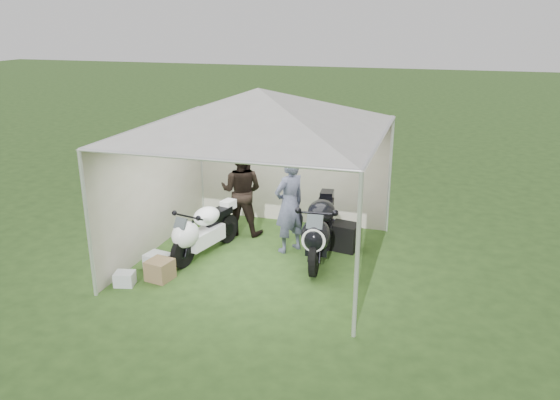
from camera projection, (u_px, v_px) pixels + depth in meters
The scene contains 11 objects.
ground at pixel (260, 259), 9.69m from camera, with size 80.00×80.00×0.00m, color #2A471B.
canopy_tent at pixel (259, 114), 8.91m from camera, with size 5.66×5.66×3.00m.
motorcycle_white at pixel (202, 230), 9.66m from camera, with size 0.69×1.81×0.90m.
motorcycle_black at pixel (320, 228), 9.47m from camera, with size 0.60×2.18×1.07m.
paddock_stand at pixel (326, 230), 10.53m from camera, with size 0.47×0.29×0.35m, color #1617AC.
person_dark_jacket at pixel (241, 191), 10.59m from camera, with size 0.85×0.66×1.75m, color black.
person_blue_jacket at pixel (289, 205), 9.77m from camera, with size 0.65×0.42×1.77m, color slate.
equipment_box at pixel (344, 237), 10.02m from camera, with size 0.50×0.40×0.50m, color black.
crate_0 at pixel (158, 262), 9.25m from camera, with size 0.41×0.32×0.28m, color silver.
crate_1 at pixel (160, 270), 8.88m from camera, with size 0.37×0.37×0.34m, color olive.
crate_2 at pixel (125, 279), 8.70m from camera, with size 0.30×0.25×0.22m, color silver.
Camera 1 is at (2.88, -8.39, 4.06)m, focal length 35.00 mm.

